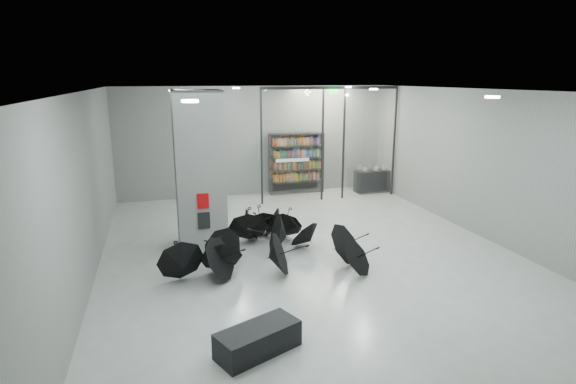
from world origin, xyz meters
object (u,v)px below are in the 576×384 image
object	(u,v)px
column	(199,170)
bench	(258,340)
shop_counter	(373,181)
umbrella_cluster	(258,244)
bookshelf	(296,163)

from	to	relation	value
column	bench	distance (m)	5.52
column	bench	size ratio (longest dim) A/B	2.94
shop_counter	umbrella_cluster	bearing A→B (deg)	-139.26
bench	umbrella_cluster	distance (m)	4.12
column	shop_counter	size ratio (longest dim) A/B	2.86
column	umbrella_cluster	distance (m)	2.42
bench	column	bearing A→B (deg)	70.42
column	umbrella_cluster	size ratio (longest dim) A/B	0.79
bench	shop_counter	size ratio (longest dim) A/B	0.97
bench	shop_counter	bearing A→B (deg)	31.24
bookshelf	shop_counter	size ratio (longest dim) A/B	1.63
shop_counter	bookshelf	bearing A→B (deg)	164.53
bookshelf	shop_counter	world-z (taller)	bookshelf
bookshelf	shop_counter	distance (m)	3.05
bookshelf	column	bearing A→B (deg)	-131.63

